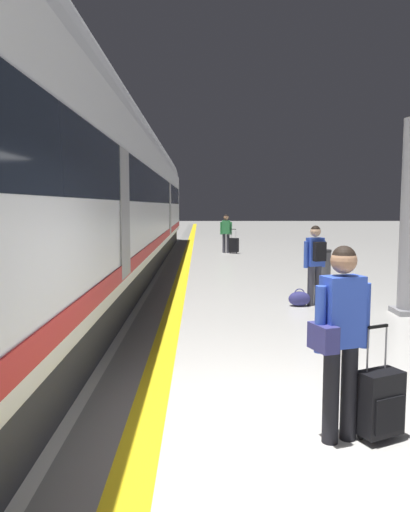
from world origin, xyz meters
The scene contains 11 objects.
ground_plane centered at (0.00, 0.00, 0.00)m, with size 120.00×120.00×0.00m, color silver.
safety_line_strip centered at (-1.16, 10.00, 0.00)m, with size 0.36×80.00×0.01m, color yellow.
tactile_edge_band centered at (-1.50, 10.00, 0.00)m, with size 0.64×80.00×0.01m, color slate.
high_speed_train centered at (-3.29, 9.09, 2.50)m, with size 2.94×34.39×4.97m.
traveller_foreground centered at (0.54, 0.10, 0.98)m, with size 0.55×0.40×1.70m.
rolling_suitcase_foreground centered at (0.91, 0.12, 0.34)m, with size 0.44×0.36×1.00m.
passenger_near centered at (1.69, 5.89, 0.96)m, with size 0.48×0.39×1.63m.
duffel_bag_near centered at (1.36, 5.80, 0.15)m, with size 0.44×0.26×0.36m.
passenger_mid centered at (0.48, 17.04, 0.95)m, with size 0.50×0.25×1.64m.
suitcase_mid centered at (0.80, 16.75, 0.35)m, with size 0.44×0.36×1.04m.
waste_bin centered at (2.46, 8.40, 0.46)m, with size 0.46×0.46×0.91m.
Camera 1 is at (-0.65, -3.94, 2.03)m, focal length 34.47 mm.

